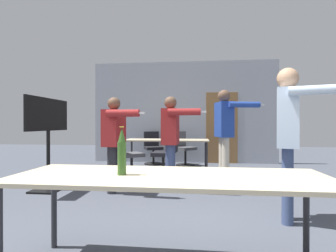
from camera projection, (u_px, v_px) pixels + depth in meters
back_wall at (185, 113)px, 7.74m from camera, size 5.40×0.12×2.97m
conference_table_near at (170, 183)px, 1.94m from camera, size 2.32×0.79×0.75m
conference_table_far at (166, 142)px, 6.42m from camera, size 2.05×0.82×0.75m
tv_screen at (48, 132)px, 4.47m from camera, size 0.44×1.23×1.57m
person_center_tall at (225, 126)px, 5.18m from camera, size 0.92×0.67×1.81m
person_right_polo at (171, 134)px, 4.55m from camera, size 0.75×0.71×1.61m
person_near_casual at (289, 128)px, 3.01m from camera, size 0.75×0.74×1.78m
person_far_watching at (115, 136)px, 4.36m from camera, size 0.74×0.73×1.58m
office_chair_far_right at (167, 156)px, 5.61m from camera, size 0.56×0.52×0.95m
office_chair_side_rolled at (153, 149)px, 7.43m from camera, size 0.62×0.65×0.92m
office_chair_far_left at (184, 149)px, 7.18m from camera, size 0.68×0.69×0.93m
office_chair_near_pushed at (128, 156)px, 5.75m from camera, size 0.68×0.67×0.91m
beer_bottle at (122, 152)px, 1.94m from camera, size 0.06×0.06×0.36m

